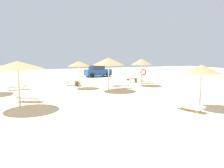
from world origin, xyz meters
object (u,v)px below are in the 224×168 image
parasol_1 (202,69)px  parasol_3 (109,61)px  parasol_2 (18,65)px  lounger_5 (146,81)px  lounger_1 (187,105)px  bench_0 (77,82)px  bench_1 (132,80)px  parasol_0 (79,64)px  lounger_3 (122,85)px  lounger_4 (18,86)px  lounger_0 (73,82)px  lounger_2 (28,97)px  parasol_5 (142,62)px  parked_car (98,71)px

parasol_1 → parasol_3: 8.70m
parasol_2 → lounger_5: size_ratio=1.60×
parasol_1 → parasol_2: parasol_2 is taller
lounger_1 → parasol_1: bearing=18.7°
bench_0 → parasol_3: bearing=-60.5°
bench_1 → parasol_1: bearing=-96.1°
parasol_0 → parasol_3: (2.22, -2.47, 0.28)m
parasol_1 → lounger_3: size_ratio=1.38×
parasol_2 → lounger_1: (9.25, -4.49, -2.31)m
parasol_2 → lounger_5: 15.02m
parasol_1 → bench_0: bearing=114.1°
lounger_4 → parasol_2: bearing=-86.7°
parasol_0 → lounger_0: (-0.26, 1.85, -2.07)m
lounger_0 → lounger_2: size_ratio=0.98×
lounger_1 → lounger_4: (-9.67, 11.80, 0.01)m
parasol_3 → parasol_5: 4.83m
parasol_3 → lounger_1: parasol_3 is taller
bench_0 → lounger_5: bearing=-7.7°
parasol_3 → lounger_5: parasol_3 is taller
lounger_4 → bench_1: bearing=3.6°
lounger_1 → lounger_5: size_ratio=1.01×
parasol_2 → lounger_5: (13.15, 6.88, -2.31)m
lounger_1 → lounger_3: 8.95m
parasol_3 → lounger_3: size_ratio=1.57×
lounger_3 → parasol_5: bearing=25.3°
parasol_2 → parasol_5: size_ratio=1.10×
lounger_1 → lounger_2: lounger_1 is taller
lounger_0 → bench_0: size_ratio=1.28×
bench_0 → parked_car: parked_car is taller
bench_0 → lounger_2: bearing=-127.0°
parasol_5 → lounger_5: size_ratio=1.45×
parasol_2 → parasol_5: (12.00, 5.87, -0.12)m
lounger_2 → lounger_3: lounger_3 is taller
lounger_1 → bench_0: 13.02m
parasol_0 → parasol_3: parasol_3 is taller
parasol_3 → lounger_1: (1.74, -8.58, -2.35)m
lounger_4 → bench_1: lounger_4 is taller
parasol_5 → lounger_4: size_ratio=1.53×
lounger_4 → parked_car: size_ratio=0.45×
lounger_1 → bench_0: size_ratio=1.30×
lounger_4 → bench_0: (5.75, 0.62, 0.02)m
lounger_1 → bench_1: size_ratio=1.30×
parasol_0 → parasol_1: (5.39, -10.57, -0.02)m
parasol_5 → parked_car: bearing=99.1°
bench_1 → lounger_1: bearing=-102.3°
lounger_4 → bench_0: bearing=6.1°
parasol_2 → parasol_3: bearing=28.6°
lounger_2 → lounger_5: 13.83m
parasol_3 → parasol_1: bearing=-68.6°
parasol_0 → lounger_3: parasol_0 is taller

